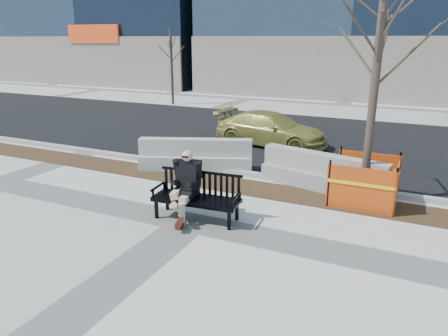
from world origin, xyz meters
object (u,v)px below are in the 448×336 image
(tree_fence, at_px, (362,201))
(jersey_barrier_right, at_px, (322,189))
(bench, at_px, (197,219))
(seated_man, at_px, (187,216))
(sedan, at_px, (270,145))
(jersey_barrier_left, at_px, (196,169))

(tree_fence, bearing_deg, jersey_barrier_right, 158.68)
(bench, relative_size, seated_man, 1.30)
(bench, relative_size, tree_fence, 0.34)
(seated_man, bearing_deg, sedan, 88.60)
(bench, xyz_separation_m, seated_man, (-0.27, 0.03, 0.00))
(sedan, xyz_separation_m, jersey_barrier_left, (-1.09, -3.89, 0.00))
(seated_man, bearing_deg, jersey_barrier_right, 47.56)
(sedan, bearing_deg, jersey_barrier_left, 171.32)
(bench, distance_m, jersey_barrier_right, 3.79)
(bench, bearing_deg, seated_man, 168.54)
(seated_man, xyz_separation_m, jersey_barrier_right, (2.39, 3.11, 0.00))
(bench, bearing_deg, jersey_barrier_right, 51.08)
(seated_man, bearing_deg, jersey_barrier_left, 110.55)
(sedan, distance_m, jersey_barrier_left, 4.04)
(jersey_barrier_left, relative_size, jersey_barrier_right, 1.00)
(bench, distance_m, tree_fence, 4.22)
(bench, xyz_separation_m, sedan, (-0.70, 7.11, 0.00))
(bench, bearing_deg, sedan, 90.75)
(jersey_barrier_left, bearing_deg, seated_man, -86.22)
(jersey_barrier_right, bearing_deg, bench, -111.12)
(jersey_barrier_left, distance_m, jersey_barrier_right, 3.91)
(seated_man, bearing_deg, bench, -11.46)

